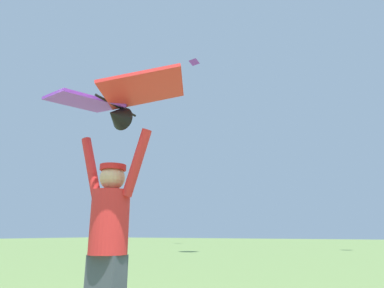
% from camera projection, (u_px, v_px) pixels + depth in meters
% --- Properties ---
extents(kite_flyer_person, '(0.81, 0.36, 1.92)m').
position_uv_depth(kite_flyer_person, '(108.00, 241.00, 2.90)').
color(kite_flyer_person, '#424751').
rests_on(kite_flyer_person, ground).
extents(held_stunt_kite, '(1.63, 0.90, 0.39)m').
position_uv_depth(held_stunt_kite, '(113.00, 102.00, 3.18)').
color(held_stunt_kite, black).
extents(distant_kite_purple_mid_left, '(1.15, 1.13, 0.35)m').
position_uv_depth(distant_kite_purple_mid_left, '(194.00, 62.00, 31.58)').
color(distant_kite_purple_mid_left, purple).
extents(marker_flag, '(0.30, 0.24, 1.70)m').
position_uv_depth(marker_flag, '(115.00, 215.00, 8.99)').
color(marker_flag, silver).
rests_on(marker_flag, ground).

